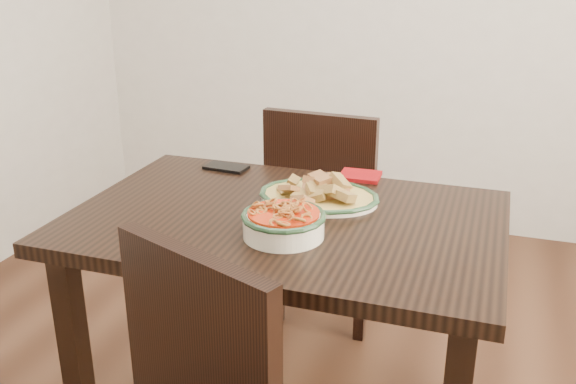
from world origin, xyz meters
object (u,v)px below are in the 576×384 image
(fish_plate, at_px, (319,186))
(dining_table, at_px, (286,249))
(noodle_bowl, at_px, (284,220))
(chair_far, at_px, (327,206))
(smartphone, at_px, (226,167))

(fish_plate, bearing_deg, dining_table, -112.11)
(fish_plate, bearing_deg, noodle_bowl, -93.29)
(noodle_bowl, bearing_deg, chair_far, 97.41)
(dining_table, relative_size, smartphone, 8.36)
(fish_plate, relative_size, noodle_bowl, 1.60)
(chair_far, xyz_separation_m, smartphone, (-0.24, -0.39, 0.26))
(dining_table, relative_size, fish_plate, 3.38)
(smartphone, bearing_deg, noodle_bowl, -46.96)
(dining_table, xyz_separation_m, fish_plate, (0.05, 0.13, 0.15))
(chair_far, relative_size, smartphone, 6.42)
(chair_far, bearing_deg, fish_plate, 105.39)
(chair_far, xyz_separation_m, fish_plate, (0.12, -0.56, 0.30))
(dining_table, xyz_separation_m, smartphone, (-0.31, 0.31, 0.11))
(chair_far, height_order, noodle_bowl, chair_far)
(chair_far, distance_m, fish_plate, 0.65)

